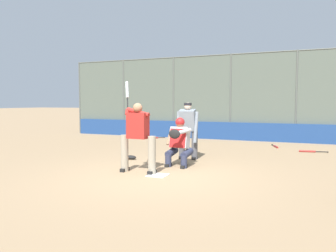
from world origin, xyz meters
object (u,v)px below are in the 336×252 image
batter_at_plate (138,135)px  catcher_behind_plate (179,141)px  spare_bat_near_backstop (275,146)px  spare_bat_by_padding (154,138)px  spare_bat_third_base_side (309,151)px  fielding_glove_on_dirt (130,157)px  spare_bat_first_base_side (183,146)px  umpire_home (188,129)px

batter_at_plate → catcher_behind_plate: bearing=-117.8°
spare_bat_near_backstop → spare_bat_by_padding: same height
catcher_behind_plate → spare_bat_third_base_side: 5.04m
catcher_behind_plate → fielding_glove_on_dirt: catcher_behind_plate is taller
spare_bat_first_base_side → fielding_glove_on_dirt: fielding_glove_on_dirt is taller
batter_at_plate → spare_bat_first_base_side: bearing=-81.6°
catcher_behind_plate → spare_bat_by_padding: size_ratio=2.02×
spare_bat_near_backstop → spare_bat_by_padding: bearing=-118.4°
spare_bat_near_backstop → fielding_glove_on_dirt: 5.68m
spare_bat_first_base_side → umpire_home: bearing=-129.4°
catcher_behind_plate → spare_bat_first_base_side: catcher_behind_plate is taller
umpire_home → spare_bat_first_base_side: bearing=-69.1°
batter_at_plate → spare_bat_first_base_side: batter_at_plate is taller
spare_bat_first_base_side → fielding_glove_on_dirt: 3.12m
batter_at_plate → catcher_behind_plate: 1.28m
catcher_behind_plate → spare_bat_third_base_side: size_ratio=1.40×
umpire_home → spare_bat_first_base_side: umpire_home is taller
spare_bat_by_padding → spare_bat_third_base_side: 6.77m
batter_at_plate → fielding_glove_on_dirt: batter_at_plate is taller
spare_bat_third_base_side → fielding_glove_on_dirt: bearing=28.5°
catcher_behind_plate → fielding_glove_on_dirt: bearing=-11.6°
spare_bat_near_backstop → spare_bat_first_base_side: bearing=-86.7°
batter_at_plate → spare_bat_by_padding: (2.73, -6.80, -0.86)m
batter_at_plate → spare_bat_first_base_side: 4.70m
catcher_behind_plate → spare_bat_first_base_side: size_ratio=1.54×
catcher_behind_plate → spare_bat_near_backstop: size_ratio=1.50×
umpire_home → spare_bat_by_padding: bearing=-57.5°
batter_at_plate → umpire_home: bearing=-100.6°
spare_bat_first_base_side → catcher_behind_plate: bearing=-134.2°
catcher_behind_plate → spare_bat_near_backstop: 5.20m
umpire_home → fielding_glove_on_dirt: 1.86m
spare_bat_by_padding → spare_bat_first_base_side: (-2.18, 2.22, 0.00)m
spare_bat_by_padding → spare_bat_first_base_side: size_ratio=0.76×
fielding_glove_on_dirt → umpire_home: bearing=-155.1°
spare_bat_first_base_side → spare_bat_near_backstop: bearing=-41.2°
catcher_behind_plate → umpire_home: bearing=-80.4°
spare_bat_by_padding → catcher_behind_plate: bearing=74.3°
batter_at_plate → spare_bat_near_backstop: 6.47m
spare_bat_first_base_side → spare_bat_by_padding: bearing=71.8°
spare_bat_by_padding → fielding_glove_on_dirt: size_ratio=1.92×
spare_bat_near_backstop → spare_bat_first_base_side: 3.43m
batter_at_plate → umpire_home: size_ratio=1.32×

